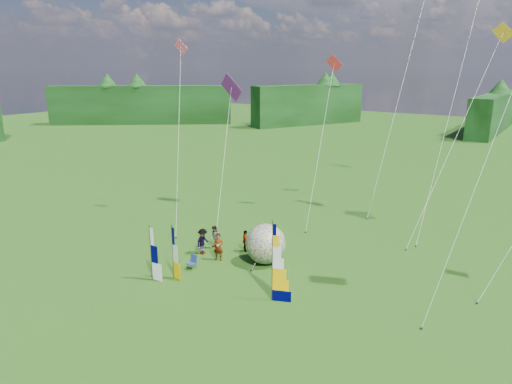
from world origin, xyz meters
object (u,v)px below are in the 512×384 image
Objects in this scene: feather_banner_main at (272,263)px; spectator_d at (245,241)px; side_banner_far at (151,253)px; kite_whale at (458,78)px; bol_inflatable at (266,244)px; spectator_c at (203,241)px; spectator_a at (218,247)px; side_banner_left at (173,253)px; camp_chair at (191,262)px; spectator_b at (214,237)px.

spectator_d is (-5.30, 4.74, -1.47)m from feather_banner_main.
side_banner_far is 0.14× the size of kite_whale.
bol_inflatable reaches higher than spectator_c.
spectator_a is 1.22× the size of spectator_d.
spectator_c is 22.22m from kite_whale.
side_banner_left is at bearing -169.79° from spectator_c.
side_banner_left is 3.97m from spectator_c.
spectator_c is 2.56m from camp_chair.
spectator_a is (-2.78, -1.46, -0.38)m from bol_inflatable.
side_banner_left is (-6.48, -1.06, -0.60)m from feather_banner_main.
spectator_b is 0.93× the size of spectator_c.
camp_chair is (-3.29, -3.56, -0.86)m from bol_inflatable.
kite_whale is at bearing 83.19° from spectator_b.
side_banner_far is 1.83× the size of spectator_c.
side_banner_far is at bearing -112.01° from camp_chair.
bol_inflatable reaches higher than spectator_d.
spectator_a is at bearing -8.71° from spectator_b.
spectator_b is at bearing -178.71° from bol_inflatable.
kite_whale is (10.49, 15.47, 10.71)m from spectator_a.
side_banner_far is (-0.92, -0.90, 0.03)m from side_banner_left.
spectator_a is at bearing -101.11° from spectator_c.
camp_chair is (0.99, -3.46, -0.38)m from spectator_b.
spectator_d is 4.46m from camp_chair.
spectator_d is at bearing -50.61° from spectator_c.
feather_banner_main is 20.82m from kite_whale.
spectator_b is at bearing 86.44° from side_banner_far.
feather_banner_main reaches higher than side_banner_far.
bol_inflatable is at bearing -155.94° from spectator_d.
spectator_a is at bearing 118.31° from spectator_d.
bol_inflatable is (4.30, 5.94, -0.35)m from side_banner_far.
kite_whale reaches higher than spectator_a.
kite_whale is at bearing 70.51° from side_banner_left.
camp_chair is at bearing -120.92° from kite_whale.
kite_whale is at bearing 53.51° from feather_banner_main.
side_banner_far reaches higher than bol_inflatable.
spectator_c is at bearing 86.45° from spectator_d.
kite_whale reaches higher than camp_chair.
spectator_d is (2.14, 2.02, -0.14)m from spectator_c.
spectator_b is 1.17m from spectator_c.
side_banner_left is 0.14× the size of kite_whale.
feather_banner_main is at bearing 5.80° from spectator_b.
spectator_a is at bearing -152.35° from bol_inflatable.
spectator_c is (-0.04, 4.68, -0.76)m from side_banner_far.
side_banner_left is 1.94× the size of spectator_b.
spectator_b is at bearing -6.76° from spectator_c.
spectator_b reaches higher than camp_chair.
spectator_c is at bearing 87.09° from side_banner_far.
side_banner_far is 1.97× the size of spectator_b.
spectator_c is (-4.34, -1.26, -0.41)m from bol_inflatable.
feather_banner_main is at bearing -52.07° from bol_inflatable.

